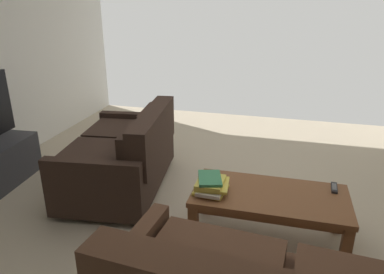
% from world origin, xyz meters
% --- Properties ---
extents(ground_plane, '(5.36, 5.97, 0.01)m').
position_xyz_m(ground_plane, '(0.00, 0.00, -0.00)').
color(ground_plane, '#B7A88E').
extents(loveseat_near, '(1.02, 1.50, 0.82)m').
position_xyz_m(loveseat_near, '(1.04, -0.26, 0.35)').
color(loveseat_near, black).
rests_on(loveseat_near, ground).
extents(coffee_table, '(1.17, 0.59, 0.42)m').
position_xyz_m(coffee_table, '(-0.41, 0.25, 0.35)').
color(coffee_table, brown).
rests_on(coffee_table, ground).
extents(book_stack, '(0.27, 0.30, 0.12)m').
position_xyz_m(book_stack, '(0.04, 0.33, 0.47)').
color(book_stack, '#E0CC4C').
rests_on(book_stack, coffee_table).
extents(tv_remote, '(0.05, 0.16, 0.02)m').
position_xyz_m(tv_remote, '(-0.89, 0.05, 0.43)').
color(tv_remote, black).
rests_on(tv_remote, coffee_table).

